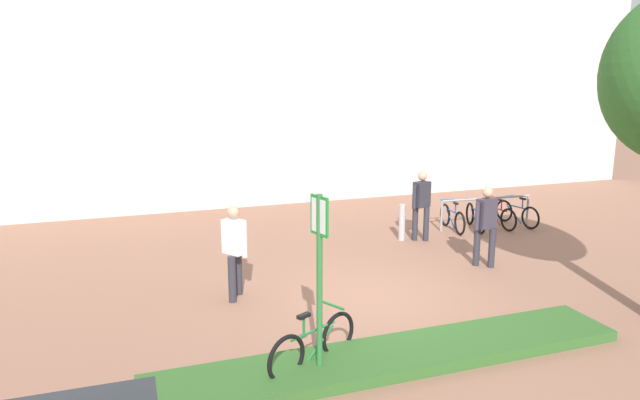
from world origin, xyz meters
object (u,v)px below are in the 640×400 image
at_px(bike_rack_cluster, 486,215).
at_px(person_shirt_blue, 234,246).
at_px(person_suited_dark, 421,201).
at_px(parking_sign_post, 319,260).
at_px(bike_at_sign, 314,344).
at_px(person_suited_navy, 486,222).
at_px(bollard_steel, 402,222).

xyz_separation_m(bike_rack_cluster, person_shirt_blue, (-7.27, -2.71, 0.64)).
bearing_deg(bike_rack_cluster, person_suited_dark, -167.56).
relative_size(parking_sign_post, bike_rack_cluster, 0.94).
distance_m(bike_at_sign, person_suited_navy, 5.67).
height_order(bike_rack_cluster, person_suited_navy, person_suited_navy).
height_order(parking_sign_post, person_suited_dark, parking_sign_post).
xyz_separation_m(bollard_steel, person_shirt_blue, (-4.62, -2.39, 0.53)).
xyz_separation_m(parking_sign_post, person_suited_dark, (4.52, 5.35, -0.65)).
distance_m(bike_rack_cluster, person_suited_dark, 2.37).
relative_size(bike_rack_cluster, person_suited_dark, 1.54).
bearing_deg(bollard_steel, person_suited_navy, -73.33).
xyz_separation_m(person_shirt_blue, person_suited_dark, (5.03, 2.21, 0.00)).
distance_m(parking_sign_post, person_shirt_blue, 3.24).
bearing_deg(bike_rack_cluster, bollard_steel, -173.26).
xyz_separation_m(bollard_steel, person_suited_dark, (0.42, -0.18, 0.53)).
height_order(bollard_steel, person_suited_navy, person_suited_navy).
xyz_separation_m(parking_sign_post, bollard_steel, (4.10, 5.53, -1.19)).
height_order(parking_sign_post, bollard_steel, parking_sign_post).
height_order(bike_rack_cluster, bollard_steel, bollard_steel).
bearing_deg(person_suited_dark, bike_at_sign, -131.47).
distance_m(bike_rack_cluster, person_shirt_blue, 7.78).
bearing_deg(bollard_steel, person_shirt_blue, -152.60).
relative_size(bike_at_sign, bike_rack_cluster, 0.57).
relative_size(parking_sign_post, person_shirt_blue, 1.46).
relative_size(bike_at_sign, bollard_steel, 1.69).
bearing_deg(person_shirt_blue, bike_rack_cluster, 20.42).
distance_m(bike_at_sign, person_suited_dark, 6.86).
height_order(parking_sign_post, bike_rack_cluster, parking_sign_post).
relative_size(bike_at_sign, person_shirt_blue, 0.89).
bearing_deg(bollard_steel, bike_at_sign, -127.79).
bearing_deg(bollard_steel, bike_rack_cluster, 6.74).
height_order(bike_rack_cluster, person_shirt_blue, person_shirt_blue).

